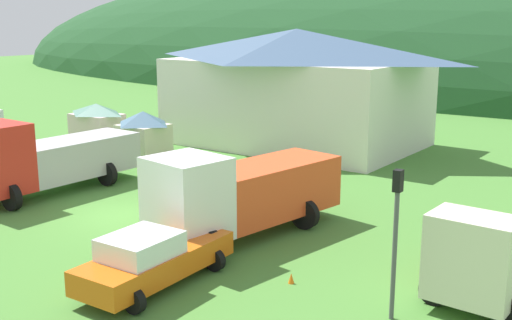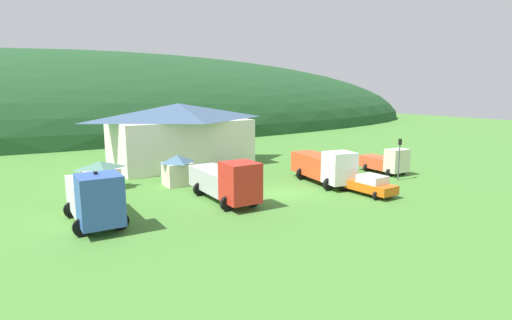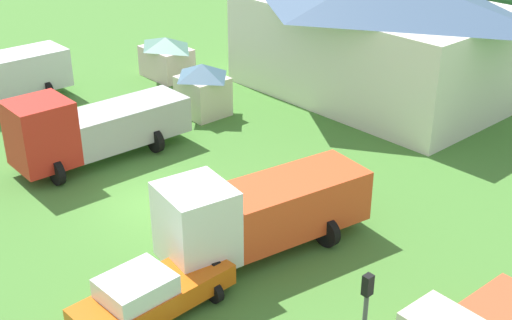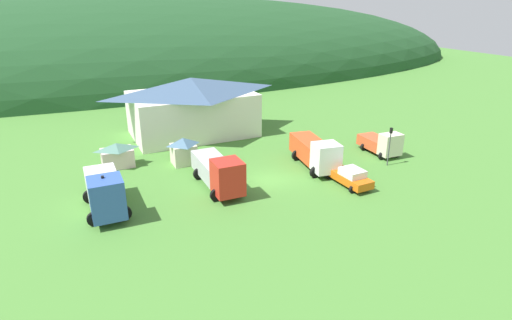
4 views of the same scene
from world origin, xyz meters
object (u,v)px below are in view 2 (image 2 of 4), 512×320
Objects in this scene: play_shed_pink at (100,175)px; traffic_light_east at (399,155)px; heavy_rig_white at (324,166)px; light_truck_cream at (386,161)px; play_shed_cream at (178,170)px; crane_truck_red at (226,181)px; depot_building at (179,134)px; box_truck_blue at (94,197)px; service_pickup_orange at (368,184)px; traffic_cone_near_pickup at (371,184)px; traffic_light_west at (97,195)px.

traffic_light_east is (24.40, -11.23, 1.16)m from play_shed_pink.
heavy_rig_white is 8.42m from light_truck_cream.
play_shed_cream reaches higher than light_truck_cream.
crane_truck_red is 2.06× the size of traffic_light_east.
play_shed_pink is (-9.97, -7.00, -2.31)m from depot_building.
box_truck_blue is (-2.24, -9.44, 0.54)m from play_shed_pink.
service_pickup_orange is at bearing 70.08° from crane_truck_red.
service_pickup_orange is (-7.94, -4.83, -0.40)m from light_truck_cream.
traffic_cone_near_pickup is (-3.27, 0.36, -2.42)m from traffic_light_east.
traffic_light_east is at bearing -26.69° from play_shed_cream.
depot_building reaches higher than box_truck_blue.
play_shed_pink reaches higher than service_pickup_orange.
crane_truck_red is at bearing -99.60° from depot_building.
traffic_cone_near_pickup is at bearing 87.10° from box_truck_blue.
light_truck_cream reaches higher than traffic_cone_near_pickup.
light_truck_cream is at bearing -18.11° from play_shed_pink.
depot_building reaches higher than light_truck_cream.
traffic_light_east reaches higher than traffic_light_west.
play_shed_pink is 0.63× the size of service_pickup_orange.
play_shed_cream is 20.83m from light_truck_cream.
box_truck_blue is 1.36× the size of light_truck_cream.
play_shed_cream is at bearing 46.43° from traffic_light_west.
play_shed_cream is 0.70× the size of traffic_light_east.
traffic_light_west is (-20.36, 2.35, 1.47)m from service_pickup_orange.
traffic_light_east is at bearing 106.03° from service_pickup_orange.
play_shed_cream is 0.84× the size of play_shed_pink.
depot_building reaches higher than heavy_rig_white.
service_pickup_orange is (20.25, -3.88, -0.97)m from box_truck_blue.
service_pickup_orange is at bearing 79.76° from box_truck_blue.
play_shed_pink is 23.79m from traffic_cone_near_pickup.
play_shed_cream is 0.40× the size of box_truck_blue.
crane_truck_red is 14.09m from traffic_cone_near_pickup.
traffic_light_west is at bearing -179.76° from traffic_cone_near_pickup.
play_shed_pink is 5.24× the size of traffic_cone_near_pickup.
box_truck_blue reaches higher than crane_truck_red.
crane_truck_red is at bearing -113.13° from service_pickup_orange.
heavy_rig_white is 7.39m from traffic_light_east.
traffic_light_west is (-12.32, -17.96, -1.27)m from depot_building.
traffic_light_east is at bearing 84.30° from crane_truck_red.
traffic_light_west is at bearing -78.26° from crane_truck_red.
traffic_light_east reaches higher than play_shed_cream.
play_shed_cream is at bearing 132.02° from box_truck_blue.
play_shed_pink is 0.41× the size of heavy_rig_white.
play_shed_pink is at bearing -106.09° from light_truck_cream.
service_pickup_orange is at bearing -68.40° from depot_building.
light_truck_cream is (28.19, 0.95, -0.57)m from box_truck_blue.
light_truck_cream is 28.43m from traffic_light_west.
box_truck_blue is at bearing -103.36° from play_shed_pink.
box_truck_blue is 20.64m from service_pickup_orange.
traffic_cone_near_pickup is at bearing -58.01° from depot_building.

